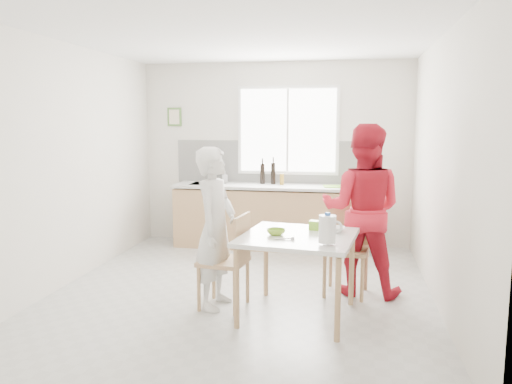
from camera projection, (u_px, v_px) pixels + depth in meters
ground at (243, 291)px, 5.44m from camera, size 4.50×4.50×0.00m
room_shell at (242, 140)px, 5.21m from camera, size 4.50×4.50×4.50m
window at (288, 130)px, 7.33m from camera, size 1.50×0.06×1.30m
backsplash at (274, 162)px, 7.45m from camera, size 3.00×0.02×0.65m
picture_frame at (174, 117)px, 7.63m from camera, size 0.22×0.03×0.28m
kitchen_counter at (271, 219)px, 7.28m from camera, size 2.84×0.64×1.37m
dining_table at (298, 244)px, 4.65m from camera, size 1.14×1.14×0.78m
chair_left at (230, 257)px, 4.88m from camera, size 0.49×0.49×0.94m
chair_far at (347, 243)px, 5.34m from camera, size 0.51×0.51×0.98m
person_white at (216, 228)px, 4.89m from camera, size 0.45×0.62×1.59m
person_red at (362, 210)px, 5.27m from camera, size 0.96×0.79×1.81m
bowl_green at (276, 232)px, 4.65m from camera, size 0.19×0.19×0.05m
bowl_white at (335, 229)px, 4.78m from camera, size 0.22×0.22×0.05m
milk_jug at (328, 229)px, 4.26m from camera, size 0.20×0.15×0.26m
green_box at (315, 225)px, 4.87m from camera, size 0.11×0.11×0.09m
spoon at (284, 239)px, 4.45m from camera, size 0.16×0.05×0.01m
cutting_board at (336, 186)px, 7.02m from camera, size 0.38×0.30×0.01m
wine_bottle_a at (273, 173)px, 7.29m from camera, size 0.07×0.07×0.32m
wine_bottle_b at (262, 174)px, 7.33m from camera, size 0.07×0.07×0.30m
jar_amber at (282, 179)px, 7.23m from camera, size 0.06×0.06×0.16m
soap_bottle at (225, 177)px, 7.50m from camera, size 0.10×0.10×0.17m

